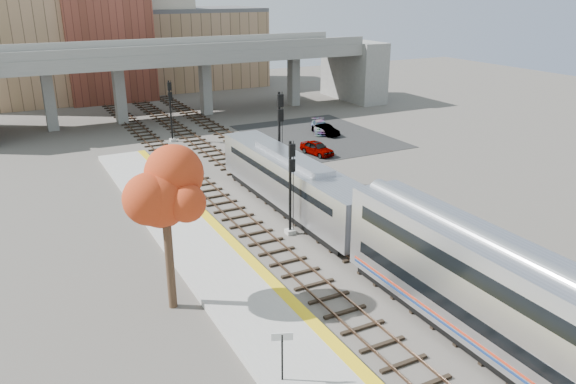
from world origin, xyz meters
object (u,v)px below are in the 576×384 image
tree (164,195)px  car_a (317,148)px  signal_mast_near (291,191)px  signal_mast_far (171,113)px  coach (557,333)px  car_b (326,130)px  signal_mast_mid (280,138)px  car_c (320,127)px  locomotive (292,182)px

tree → car_a: bearing=45.0°
signal_mast_near → signal_mast_far: 27.42m
coach → car_b: size_ratio=6.94×
signal_mast_mid → signal_mast_far: signal_mast_mid is taller
coach → signal_mast_near: signal_mast_near is taller
signal_mast_far → car_c: 16.87m
tree → locomotive: bearing=37.5°
tree → car_b: bearing=46.6°
signal_mast_far → tree: 34.25m
car_a → signal_mast_mid: bearing=-151.2°
locomotive → tree: tree is taller
coach → signal_mast_mid: bearing=86.0°
car_b → locomotive: bearing=-137.8°
signal_mast_near → tree: 11.51m
coach → signal_mast_mid: 28.65m
car_a → locomotive: bearing=-138.5°
signal_mast_near → signal_mast_mid: (4.10, 9.75, 0.89)m
signal_mast_mid → signal_mast_far: (-4.10, 17.67, -0.84)m
signal_mast_mid → car_a: size_ratio=1.98×
coach → car_a: (9.14, 34.51, -2.09)m
locomotive → car_c: locomotive is taller
car_b → signal_mast_near: bearing=-136.4°
coach → car_b: 43.18m
signal_mast_near → tree: size_ratio=0.77×
tree → signal_mast_far: bearing=73.4°
signal_mast_near → car_c: (16.19, 23.35, -2.42)m
signal_mast_far → car_b: size_ratio=1.82×
tree → car_a: 30.18m
locomotive → car_b: bearing=52.5°
tree → car_b: size_ratio=2.33×
coach → tree: bearing=131.2°
signal_mast_mid → car_c: signal_mast_mid is taller
coach → tree: size_ratio=2.98×
signal_mast_near → car_c: 28.51m
signal_mast_far → car_a: bearing=-46.2°
tree → car_b: 37.97m
car_c → tree: bearing=-111.2°
signal_mast_mid → car_c: 18.49m
locomotive → signal_mast_near: signal_mast_near is taller
locomotive → car_a: size_ratio=4.84×
signal_mast_mid → signal_mast_far: bearing=103.1°
signal_mast_near → car_b: size_ratio=1.80×
car_b → signal_mast_mid: bearing=-144.7°
signal_mast_near → tree: tree is taller
locomotive → car_c: 24.15m
locomotive → coach: coach is taller
signal_mast_near → coach: bearing=-83.6°
signal_mast_mid → car_a: bearing=39.8°
tree → car_a: tree is taller
car_c → car_b: bearing=-73.4°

